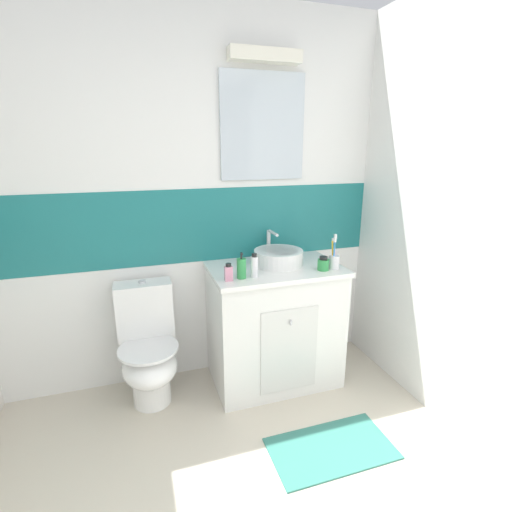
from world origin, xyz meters
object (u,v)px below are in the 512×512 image
at_px(sink_basin, 278,257).
at_px(perfume_flask_small, 229,272).
at_px(soap_dispenser, 241,268).
at_px(toothbrush_cup, 334,260).
at_px(hair_gel_jar, 323,264).
at_px(toilet, 148,349).
at_px(deodorant_spray_can, 254,266).

height_order(sink_basin, perfume_flask_small, sink_basin).
distance_m(sink_basin, soap_dispenser, 0.36).
distance_m(toothbrush_cup, hair_gel_jar, 0.08).
bearing_deg(hair_gel_jar, toothbrush_cup, 5.39).
bearing_deg(hair_gel_jar, sink_basin, 138.76).
xyz_separation_m(toilet, deodorant_spray_can, (0.66, -0.19, 0.55)).
bearing_deg(toilet, deodorant_spray_can, -15.91).
relative_size(soap_dispenser, deodorant_spray_can, 1.10).
relative_size(toilet, deodorant_spray_can, 5.29).
height_order(soap_dispenser, hair_gel_jar, soap_dispenser).
bearing_deg(toilet, toothbrush_cup, -9.07).
height_order(perfume_flask_small, deodorant_spray_can, deodorant_spray_can).
xyz_separation_m(toothbrush_cup, perfume_flask_small, (-0.71, -0.01, -0.01)).
relative_size(toilet, hair_gel_jar, 8.66).
height_order(soap_dispenser, perfume_flask_small, soap_dispenser).
bearing_deg(soap_dispenser, sink_basin, 30.91).
xyz_separation_m(toilet, toothbrush_cup, (1.20, -0.19, 0.54)).
relative_size(sink_basin, toothbrush_cup, 1.64).
distance_m(toilet, soap_dispenser, 0.82).
distance_m(toilet, toothbrush_cup, 1.33).
xyz_separation_m(soap_dispenser, perfume_flask_small, (-0.09, -0.02, -0.01)).
relative_size(toilet, toothbrush_cup, 3.45).
bearing_deg(perfume_flask_small, toothbrush_cup, 0.94).
height_order(toothbrush_cup, perfume_flask_small, toothbrush_cup).
xyz_separation_m(toilet, soap_dispenser, (0.58, -0.18, 0.55)).
bearing_deg(deodorant_spray_can, sink_basin, 39.48).
xyz_separation_m(sink_basin, toothbrush_cup, (0.31, -0.20, 0.00)).
bearing_deg(toothbrush_cup, sink_basin, 148.07).
bearing_deg(perfume_flask_small, soap_dispenser, 13.43).
distance_m(toilet, hair_gel_jar, 1.25).
relative_size(sink_basin, soap_dispenser, 2.29).
bearing_deg(toothbrush_cup, toilet, 170.93).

